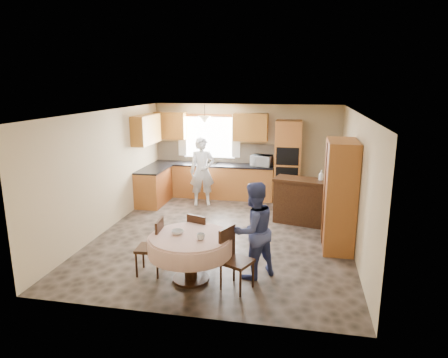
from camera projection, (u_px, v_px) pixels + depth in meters
name	position (u px, v px, depth m)	size (l,w,h in m)	color
floor	(224.00, 235.00, 8.22)	(5.00, 6.00, 0.01)	brown
ceiling	(224.00, 112.00, 7.63)	(5.00, 6.00, 0.01)	white
wall_back	(245.00, 151.00, 10.78)	(5.00, 0.02, 2.50)	tan
wall_front	(178.00, 228.00, 5.06)	(5.00, 0.02, 2.50)	tan
wall_left	(108.00, 170.00, 8.39)	(0.02, 6.00, 2.50)	tan
wall_right	(355.00, 181.00, 7.45)	(0.02, 6.00, 2.50)	tan
window	(209.00, 137.00, 10.87)	(1.40, 0.03, 1.10)	white
curtain_left	(182.00, 135.00, 10.95)	(0.22, 0.02, 1.15)	white
curtain_right	(236.00, 136.00, 10.67)	(0.22, 0.02, 1.15)	white
base_cab_back	(213.00, 181.00, 10.85)	(3.30, 0.60, 0.88)	orange
counter_back	(212.00, 165.00, 10.74)	(3.30, 0.64, 0.04)	black
base_cab_left	(154.00, 187.00, 10.24)	(0.60, 1.20, 0.88)	orange
counter_left	(153.00, 169.00, 10.13)	(0.64, 1.20, 0.04)	black
backsplash	(215.00, 152.00, 10.95)	(3.30, 0.02, 0.55)	tan
wall_cab_left	(170.00, 126.00, 10.86)	(0.85, 0.33, 0.72)	#C28630
wall_cab_right	(251.00, 127.00, 10.44)	(0.90, 0.33, 0.72)	#C28630
wall_cab_side	(146.00, 130.00, 9.92)	(0.33, 1.20, 0.72)	#C28630
oven_tower	(288.00, 162.00, 10.32)	(0.66, 0.62, 2.12)	orange
oven_upper	(287.00, 156.00, 9.97)	(0.56, 0.01, 0.45)	black
oven_lower	(287.00, 176.00, 10.09)	(0.56, 0.01, 0.45)	black
pendant	(205.00, 120.00, 10.29)	(0.36, 0.36, 0.18)	beige
sideboard	(304.00, 203.00, 8.78)	(1.32, 0.54, 0.94)	#3E2511
space_heater	(335.00, 228.00, 7.74)	(0.44, 0.31, 0.61)	black
cupboard	(340.00, 195.00, 7.37)	(0.53, 1.07, 2.04)	orange
dining_table	(190.00, 246.00, 6.19)	(1.31, 1.31, 0.75)	#3E2511
chair_left	(154.00, 244.00, 6.44)	(0.43, 0.43, 0.93)	#3E2511
chair_back	(200.00, 236.00, 6.86)	(0.49, 0.49, 0.88)	#3E2511
chair_right	(233.00, 255.00, 5.99)	(0.54, 0.54, 0.94)	#3E2511
framed_picture	(351.00, 162.00, 7.94)	(0.06, 0.59, 0.49)	gold
microwave	(261.00, 161.00, 10.40)	(0.53, 0.36, 0.29)	silver
person_sink	(202.00, 172.00, 10.07)	(0.63, 0.41, 1.72)	silver
person_dining	(253.00, 230.00, 6.29)	(0.76, 0.59, 1.56)	#3C4884
bowl_sideboard	(289.00, 180.00, 8.73)	(0.24, 0.24, 0.06)	#B2B2B2
bottle_sideboard	(321.00, 176.00, 8.58)	(0.11, 0.11, 0.28)	silver
cup_table	(201.00, 237.00, 5.98)	(0.13, 0.13, 0.10)	#B2B2B2
bowl_table	(178.00, 232.00, 6.22)	(0.19, 0.19, 0.06)	#B2B2B2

